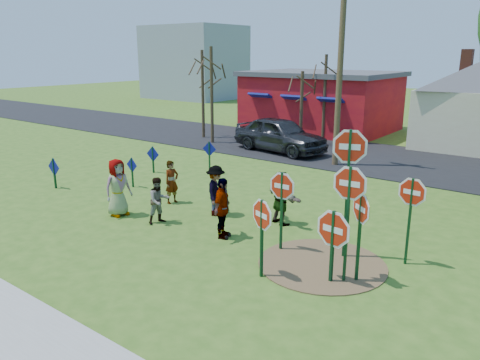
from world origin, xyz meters
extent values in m
plane|color=#38601B|center=(0.00, 0.00, 0.00)|extent=(120.00, 120.00, 0.00)
cube|color=black|center=(0.00, 11.50, 0.02)|extent=(120.00, 7.50, 0.04)
cylinder|color=brown|center=(4.50, -1.00, 0.01)|extent=(3.20, 3.20, 0.03)
cube|color=maroon|center=(-5.50, 18.00, 1.80)|extent=(9.00, 7.00, 3.60)
cube|color=#4C4C51|center=(-5.50, 18.00, 3.75)|extent=(9.40, 7.40, 0.30)
cube|color=navy|center=(-8.00, 14.40, 2.40)|extent=(1.60, 0.78, 0.45)
cube|color=navy|center=(-5.50, 14.40, 2.40)|extent=(1.60, 0.78, 0.45)
cube|color=navy|center=(-3.00, 14.40, 2.40)|extent=(1.60, 0.78, 0.45)
cube|color=brown|center=(3.50, 17.00, 4.60)|extent=(0.55, 0.55, 1.40)
cube|color=#8C939E|center=(-28.00, 30.00, 4.00)|extent=(10.00, 8.00, 8.00)
cube|color=#0F3A1D|center=(3.64, -2.44, 0.95)|extent=(0.07, 0.08, 1.90)
cylinder|color=white|center=(3.64, -2.44, 1.54)|extent=(0.93, 0.36, 0.99)
cylinder|color=#B61F0C|center=(3.64, -2.44, 1.54)|extent=(0.81, 0.31, 0.85)
cube|color=white|center=(3.64, -2.44, 1.54)|extent=(0.41, 0.16, 0.12)
cube|color=#0F3A1D|center=(4.72, -0.25, 1.67)|extent=(0.08, 0.09, 3.34)
cylinder|color=white|center=(4.72, -0.25, 2.91)|extent=(1.10, 0.42, 1.16)
cylinder|color=#B61F0C|center=(4.72, -0.25, 2.91)|extent=(0.95, 0.37, 1.00)
cube|color=white|center=(4.72, -0.25, 2.91)|extent=(0.48, 0.18, 0.14)
cylinder|color=gold|center=(4.72, -0.25, 2.91)|extent=(1.10, 0.41, 1.16)
cube|color=#0F3A1D|center=(5.32, -1.49, 1.37)|extent=(0.06, 0.08, 2.74)
cylinder|color=white|center=(5.32, -1.49, 2.36)|extent=(1.04, 0.12, 1.05)
cylinder|color=#B61F0C|center=(5.32, -1.49, 2.36)|extent=(0.90, 0.11, 0.90)
cube|color=white|center=(5.32, -1.49, 2.36)|extent=(0.46, 0.05, 0.13)
cube|color=#0F3A1D|center=(6.15, 0.31, 1.11)|extent=(0.06, 0.07, 2.23)
cylinder|color=white|center=(6.15, 0.31, 1.88)|extent=(0.94, 0.10, 0.95)
cylinder|color=#B61F0C|center=(6.15, 0.31, 1.88)|extent=(0.81, 0.09, 0.82)
cube|color=white|center=(6.15, 0.31, 1.88)|extent=(0.42, 0.04, 0.12)
cylinder|color=gold|center=(6.15, 0.31, 1.88)|extent=(0.94, 0.10, 0.95)
cube|color=#0F3A1D|center=(5.08, -1.70, 0.86)|extent=(0.07, 0.09, 1.73)
cylinder|color=white|center=(5.08, -1.70, 1.30)|extent=(1.17, 0.18, 1.18)
cylinder|color=#B61F0C|center=(5.08, -1.70, 1.30)|extent=(1.01, 0.16, 1.02)
cube|color=white|center=(5.08, -1.70, 1.30)|extent=(0.52, 0.08, 0.15)
cube|color=#0F3A1D|center=(5.53, -1.29, 1.07)|extent=(0.08, 0.08, 2.13)
cylinder|color=white|center=(5.53, -1.29, 1.78)|extent=(0.77, 0.61, 0.97)
cylinder|color=#B61F0C|center=(5.53, -1.29, 1.78)|extent=(0.67, 0.53, 0.84)
cube|color=white|center=(5.53, -1.29, 1.78)|extent=(0.34, 0.27, 0.12)
cylinder|color=gold|center=(5.53, -1.29, 1.78)|extent=(0.77, 0.61, 0.97)
cube|color=#0F3A1D|center=(3.18, -0.84, 1.07)|extent=(0.05, 0.07, 2.14)
cylinder|color=white|center=(3.18, -0.84, 1.78)|extent=(0.99, 0.04, 0.99)
cylinder|color=#B61F0C|center=(3.18, -0.84, 1.78)|extent=(0.86, 0.04, 0.86)
cube|color=white|center=(3.18, -0.84, 1.78)|extent=(0.44, 0.02, 0.12)
cube|color=#0F3A1D|center=(-7.00, -1.14, 0.59)|extent=(0.06, 0.07, 1.18)
cube|color=navy|center=(-7.00, -1.14, 0.84)|extent=(0.72, 0.02, 0.72)
cube|color=#0F3A1D|center=(-4.71, 0.78, 0.59)|extent=(0.05, 0.06, 1.18)
cube|color=navy|center=(-4.71, 0.78, 0.89)|extent=(0.60, 0.03, 0.60)
cube|color=#0F3A1D|center=(-5.76, 2.85, 0.58)|extent=(0.06, 0.07, 1.16)
cube|color=navy|center=(-5.76, 2.85, 0.84)|extent=(0.69, 0.09, 0.69)
cube|color=#0F3A1D|center=(-3.71, 4.25, 0.70)|extent=(0.06, 0.07, 1.40)
cube|color=navy|center=(-3.71, 4.25, 1.09)|extent=(0.65, 0.16, 0.66)
imported|color=#4D619A|center=(-2.51, -1.66, 0.94)|extent=(0.69, 0.98, 1.88)
imported|color=#296766|center=(-2.05, 0.30, 0.76)|extent=(0.44, 0.60, 1.52)
imported|color=brown|center=(-0.93, -1.37, 0.73)|extent=(0.74, 0.84, 1.46)
imported|color=#2D2E32|center=(0.00, 0.25, 0.83)|extent=(1.04, 1.23, 1.65)
imported|color=#4E2E5E|center=(1.39, -1.12, 0.88)|extent=(0.74, 1.12, 1.76)
imported|color=#1B5133|center=(2.10, 0.84, 0.83)|extent=(1.61, 1.06, 1.67)
imported|color=#2C2C30|center=(-3.69, 9.94, 0.94)|extent=(5.59, 2.97, 1.81)
cylinder|color=#4C3823|center=(0.00, 8.96, 4.29)|extent=(0.27, 0.27, 8.58)
cylinder|color=#382819|center=(-8.22, 9.76, 2.73)|extent=(0.18, 0.18, 5.45)
cylinder|color=#382819|center=(-3.51, 14.50, 2.51)|extent=(0.18, 0.18, 5.02)
cylinder|color=#382819|center=(-9.76, 10.74, 2.63)|extent=(0.18, 0.18, 5.27)
cylinder|color=#382819|center=(-3.77, 12.26, 2.07)|extent=(0.18, 0.18, 4.13)
camera|label=1|loc=(9.33, -10.81, 5.14)|focal=35.00mm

